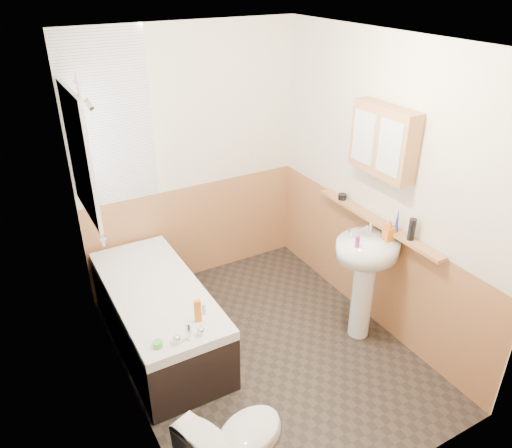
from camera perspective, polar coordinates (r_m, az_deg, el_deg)
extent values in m
plane|color=black|center=(4.38, 0.99, -14.25)|extent=(2.80, 2.80, 0.00)
plane|color=white|center=(3.28, 1.37, 20.22)|extent=(2.80, 2.80, 0.00)
cube|color=#EEE3C5|center=(4.82, -7.43, 7.17)|extent=(2.20, 0.02, 2.50)
cube|color=#EEE3C5|center=(2.74, 16.58, -11.54)|extent=(2.20, 0.02, 2.50)
cube|color=#EEE3C5|center=(3.31, -15.71, -3.95)|extent=(0.02, 2.80, 2.50)
cube|color=#EEE3C5|center=(4.28, 14.12, 3.78)|extent=(0.02, 2.80, 2.50)
cube|color=#BC7F4D|center=(4.61, 12.85, -4.80)|extent=(0.01, 2.80, 1.00)
cube|color=#BC7F4D|center=(3.26, 14.40, -21.60)|extent=(2.20, 0.01, 1.00)
cube|color=#BC7F4D|center=(5.11, -6.82, -0.78)|extent=(2.20, 0.01, 1.00)
cube|color=white|center=(3.31, -15.35, -3.86)|extent=(0.01, 2.80, 2.50)
cube|color=white|center=(4.44, -16.52, 11.27)|extent=(0.75, 0.01, 1.50)
cube|color=white|center=(4.00, -19.45, 7.52)|extent=(0.03, 0.79, 0.99)
cube|color=white|center=(4.00, -19.28, 7.56)|extent=(0.01, 0.70, 0.90)
cube|color=white|center=(4.00, -19.27, 7.56)|extent=(0.01, 0.04, 0.90)
cube|color=black|center=(4.37, -11.02, -10.70)|extent=(0.70, 1.62, 0.50)
cube|color=white|center=(4.20, -11.37, -7.62)|extent=(0.70, 1.62, 0.08)
cube|color=white|center=(4.21, -11.36, -7.73)|extent=(0.56, 1.48, 0.04)
cylinder|color=silver|center=(3.59, -7.71, -12.05)|extent=(0.04, 0.04, 0.14)
sphere|color=silver|center=(3.59, -9.04, -12.84)|extent=(0.06, 0.06, 0.06)
sphere|color=silver|center=(3.64, -6.35, -12.00)|extent=(0.06, 0.06, 0.06)
cylinder|color=silver|center=(3.74, -18.31, 6.23)|extent=(0.02, 0.02, 1.30)
cylinder|color=silver|center=(3.99, -17.05, -1.74)|extent=(0.05, 0.05, 0.02)
cylinder|color=silver|center=(3.58, -19.77, 15.12)|extent=(0.05, 0.05, 0.02)
cylinder|color=silver|center=(3.62, -18.57, 12.78)|extent=(0.07, 0.09, 0.09)
imported|color=white|center=(3.29, -2.14, -24.10)|extent=(0.79, 0.60, 0.68)
cylinder|color=white|center=(4.41, 12.01, -8.23)|extent=(0.18, 0.18, 0.77)
ellipsoid|color=white|center=(4.14, 12.67, -2.74)|extent=(0.55, 0.45, 0.15)
cylinder|color=silver|center=(4.09, 10.75, -1.06)|extent=(0.03, 0.03, 0.08)
cylinder|color=silver|center=(4.22, 12.99, -0.37)|extent=(0.03, 0.03, 0.08)
cylinder|color=silver|center=(4.13, 12.12, -0.44)|extent=(0.02, 0.11, 0.09)
cube|color=#BC7F4D|center=(4.29, 13.62, 0.31)|extent=(0.10, 1.43, 0.03)
cube|color=#BC7F4D|center=(4.02, 14.36, 9.18)|extent=(0.15, 0.61, 0.55)
cube|color=silver|center=(3.87, 15.00, 8.38)|extent=(0.01, 0.24, 0.41)
cube|color=silver|center=(4.07, 12.17, 9.67)|extent=(0.01, 0.24, 0.41)
cylinder|color=black|center=(4.01, 17.38, -0.58)|extent=(0.06, 0.06, 0.18)
cone|color=#19339E|center=(4.10, 15.85, 0.43)|extent=(0.04, 0.04, 0.20)
cylinder|color=black|center=(4.59, 9.84, 3.10)|extent=(0.10, 0.10, 0.05)
imported|color=orange|center=(4.13, 14.89, -1.27)|extent=(0.10, 0.18, 0.08)
cylinder|color=purple|center=(3.97, 11.52, -2.01)|extent=(0.04, 0.04, 0.10)
cube|color=orange|center=(3.73, -6.69, -9.86)|extent=(0.06, 0.04, 0.18)
cylinder|color=#59C647|center=(3.60, -11.16, -13.31)|extent=(0.08, 0.08, 0.04)
cylinder|color=silver|center=(3.82, -5.98, -9.61)|extent=(0.04, 0.04, 0.09)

